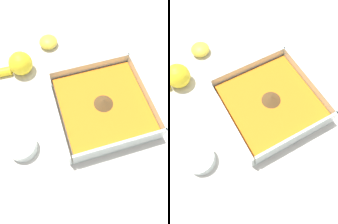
# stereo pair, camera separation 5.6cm
# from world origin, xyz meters

# --- Properties ---
(ground_plane) EXTENTS (4.00, 4.00, 0.00)m
(ground_plane) POSITION_xyz_m (0.00, 0.00, 0.00)
(ground_plane) COLOR beige
(square_dish) EXTENTS (0.24, 0.24, 0.06)m
(square_dish) POSITION_xyz_m (-0.03, -0.00, 0.02)
(square_dish) COLOR silver
(square_dish) RESTS_ON ground_plane
(spice_bowl) EXTENTS (0.07, 0.07, 0.03)m
(spice_bowl) POSITION_xyz_m (0.01, -0.22, 0.02)
(spice_bowl) COLOR silver
(spice_bowl) RESTS_ON ground_plane
(lemon_squeezer) EXTENTS (0.07, 0.20, 0.07)m
(lemon_squeezer) POSITION_xyz_m (-0.23, -0.21, 0.03)
(lemon_squeezer) COLOR yellow
(lemon_squeezer) RESTS_ON ground_plane
(lemon_half) EXTENTS (0.06, 0.06, 0.03)m
(lemon_half) POSITION_xyz_m (-0.31, -0.09, 0.02)
(lemon_half) COLOR yellow
(lemon_half) RESTS_ON ground_plane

